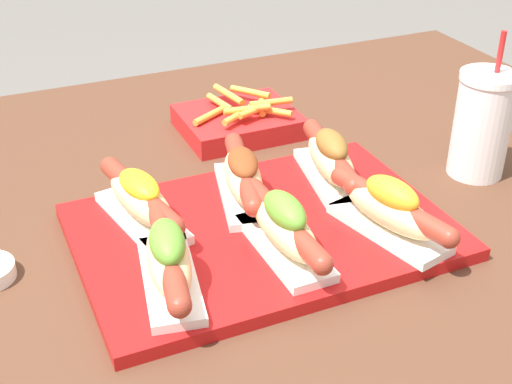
{
  "coord_description": "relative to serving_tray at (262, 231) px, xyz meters",
  "views": [
    {
      "loc": [
        -0.33,
        -0.8,
        1.24
      ],
      "look_at": [
        -0.01,
        -0.07,
        0.77
      ],
      "focal_mm": 50.0,
      "sensor_mm": 36.0,
      "label": 1
    }
  ],
  "objects": [
    {
      "name": "patio_table",
      "position": [
        0.01,
        0.09,
        -0.37
      ],
      "size": [
        1.44,
        1.07,
        0.71
      ],
      "color": "#4C2D1E",
      "rests_on": "ground_plane"
    },
    {
      "name": "serving_tray",
      "position": [
        0.0,
        0.0,
        0.0
      ],
      "size": [
        0.47,
        0.32,
        0.02
      ],
      "color": "#B71414",
      "rests_on": "patio_table"
    },
    {
      "name": "hot_dog_0",
      "position": [
        -0.15,
        -0.07,
        0.04
      ],
      "size": [
        0.09,
        0.21,
        0.08
      ],
      "color": "white",
      "rests_on": "serving_tray"
    },
    {
      "name": "hot_dog_1",
      "position": [
        0.0,
        -0.06,
        0.04
      ],
      "size": [
        0.06,
        0.21,
        0.08
      ],
      "color": "white",
      "rests_on": "serving_tray"
    },
    {
      "name": "hot_dog_2",
      "position": [
        0.14,
        -0.08,
        0.04
      ],
      "size": [
        0.1,
        0.2,
        0.08
      ],
      "color": "white",
      "rests_on": "serving_tray"
    },
    {
      "name": "hot_dog_3",
      "position": [
        -0.14,
        0.07,
        0.04
      ],
      "size": [
        0.09,
        0.21,
        0.07
      ],
      "color": "white",
      "rests_on": "serving_tray"
    },
    {
      "name": "hot_dog_4",
      "position": [
        0.0,
        0.07,
        0.04
      ],
      "size": [
        0.1,
        0.2,
        0.07
      ],
      "color": "white",
      "rests_on": "serving_tray"
    },
    {
      "name": "hot_dog_5",
      "position": [
        0.14,
        0.07,
        0.04
      ],
      "size": [
        0.09,
        0.21,
        0.07
      ],
      "color": "white",
      "rests_on": "serving_tray"
    },
    {
      "name": "drink_cup",
      "position": [
        0.37,
        0.03,
        0.07
      ],
      "size": [
        0.09,
        0.09,
        0.22
      ],
      "color": "white",
      "rests_on": "patio_table"
    },
    {
      "name": "fries_basket",
      "position": [
        0.1,
        0.31,
        0.01
      ],
      "size": [
        0.19,
        0.16,
        0.06
      ],
      "color": "red",
      "rests_on": "patio_table"
    }
  ]
}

